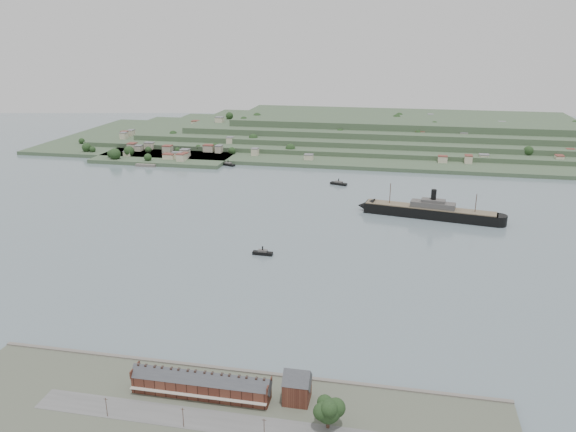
% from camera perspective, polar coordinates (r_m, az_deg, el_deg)
% --- Properties ---
extents(ground, '(1400.00, 1400.00, 0.00)m').
position_cam_1_polar(ground, '(376.83, 1.28, -3.28)').
color(ground, slate).
rests_on(ground, ground).
extents(near_shore, '(220.00, 80.00, 2.60)m').
position_cam_1_polar(near_shore, '(218.12, -7.88, -20.93)').
color(near_shore, '#4C5142').
rests_on(near_shore, ground).
extents(terrace_row, '(55.60, 9.80, 11.07)m').
position_cam_1_polar(terrace_row, '(231.53, -8.84, -16.57)').
color(terrace_row, '#472219').
rests_on(terrace_row, ground).
extents(gabled_building, '(10.40, 10.18, 14.09)m').
position_cam_1_polar(gabled_building, '(225.52, 0.92, -16.96)').
color(gabled_building, '#472219').
rests_on(gabled_building, ground).
extents(far_peninsula, '(760.00, 309.00, 30.00)m').
position_cam_1_polar(far_peninsula, '(749.93, 8.70, 8.33)').
color(far_peninsula, '#324830').
rests_on(far_peninsula, ground).
extents(steamship, '(113.82, 31.55, 27.44)m').
position_cam_1_polar(steamship, '(450.36, 13.83, 0.50)').
color(steamship, black).
rests_on(steamship, ground).
extents(tugboat, '(13.41, 4.03, 5.98)m').
position_cam_1_polar(tugboat, '(365.57, -2.59, -3.75)').
color(tugboat, black).
rests_on(tugboat, ground).
extents(ferry_west, '(17.18, 11.29, 6.29)m').
position_cam_1_polar(ferry_west, '(613.36, -6.10, 5.25)').
color(ferry_west, black).
rests_on(ferry_west, ground).
extents(ferry_east, '(16.68, 9.33, 6.04)m').
position_cam_1_polar(ferry_east, '(534.07, 5.16, 3.32)').
color(ferry_east, black).
rests_on(ferry_east, ground).
extents(fig_tree, '(11.39, 9.86, 12.71)m').
position_cam_1_polar(fig_tree, '(212.13, 4.19, -19.08)').
color(fig_tree, '#442C1F').
rests_on(fig_tree, ground).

